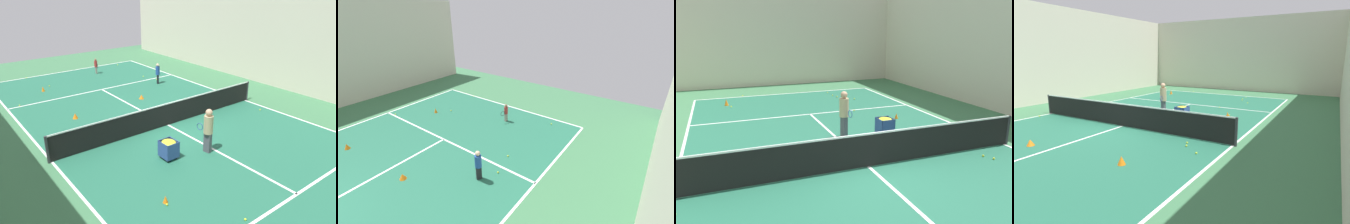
% 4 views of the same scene
% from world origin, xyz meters
% --- Properties ---
extents(ground_plane, '(34.33, 34.33, 0.00)m').
position_xyz_m(ground_plane, '(0.00, 0.00, 0.00)').
color(ground_plane, '#3D754C').
extents(court_playing_area, '(10.60, 23.64, 0.00)m').
position_xyz_m(court_playing_area, '(0.00, 0.00, 0.00)').
color(court_playing_area, '#23664C').
rests_on(court_playing_area, ground).
extents(line_baseline_far, '(10.60, 0.10, 0.00)m').
position_xyz_m(line_baseline_far, '(0.00, 11.82, 0.01)').
color(line_baseline_far, white).
rests_on(line_baseline_far, ground).
extents(line_sideline_right, '(0.10, 23.64, 0.00)m').
position_xyz_m(line_sideline_right, '(5.30, 0.00, 0.01)').
color(line_sideline_right, white).
rests_on(line_sideline_right, ground).
extents(line_service_far, '(10.60, 0.10, 0.00)m').
position_xyz_m(line_service_far, '(0.00, 6.50, 0.01)').
color(line_service_far, white).
rests_on(line_service_far, ground).
extents(line_centre_service, '(0.10, 13.00, 0.00)m').
position_xyz_m(line_centre_service, '(0.00, 0.00, 0.01)').
color(line_centre_service, white).
rests_on(line_centre_service, ground).
extents(hall_enclosure_far, '(17.30, 0.15, 6.53)m').
position_xyz_m(hall_enclosure_far, '(0.00, 15.24, 3.26)').
color(hall_enclosure_far, beige).
rests_on(hall_enclosure_far, ground).
extents(tennis_net, '(10.90, 0.10, 1.06)m').
position_xyz_m(tennis_net, '(0.00, 0.00, 0.55)').
color(tennis_net, '#2D2D33').
rests_on(tennis_net, ground).
extents(coach_at_net, '(0.40, 0.69, 1.75)m').
position_xyz_m(coach_at_net, '(0.32, 2.87, 1.01)').
color(coach_at_net, '#4C4C56').
rests_on(coach_at_net, ground).
extents(ball_cart, '(0.56, 0.59, 0.73)m').
position_xyz_m(ball_cart, '(1.79, 2.36, 0.51)').
color(ball_cart, '#2D478C').
rests_on(ball_cart, ground).
extents(training_cone_3, '(0.16, 0.16, 0.24)m').
position_xyz_m(training_cone_3, '(3.45, 4.35, 0.12)').
color(training_cone_3, orange).
rests_on(training_cone_3, ground).
extents(training_cone_4, '(0.21, 0.21, 0.33)m').
position_xyz_m(training_cone_4, '(-3.66, 9.84, 0.17)').
color(training_cone_4, orange).
rests_on(training_cone_4, ground).
extents(tennis_ball_0, '(0.07, 0.07, 0.07)m').
position_xyz_m(tennis_ball_0, '(-3.46, 9.33, 0.04)').
color(tennis_ball_0, yellow).
rests_on(tennis_ball_0, ground).
extents(tennis_ball_1, '(0.07, 0.07, 0.07)m').
position_xyz_m(tennis_ball_1, '(2.53, 9.71, 0.04)').
color(tennis_ball_1, yellow).
rests_on(tennis_ball_1, ground).
extents(tennis_ball_5, '(0.07, 0.07, 0.07)m').
position_xyz_m(tennis_ball_5, '(3.50, 4.49, 0.04)').
color(tennis_ball_5, yellow).
rests_on(tennis_ball_5, ground).
extents(tennis_ball_7, '(0.07, 0.07, 0.07)m').
position_xyz_m(tennis_ball_7, '(2.40, 11.09, 0.04)').
color(tennis_ball_7, yellow).
rests_on(tennis_ball_7, ground).
extents(tennis_ball_8, '(0.07, 0.07, 0.07)m').
position_xyz_m(tennis_ball_8, '(3.24, 8.75, 0.04)').
color(tennis_ball_8, yellow).
rests_on(tennis_ball_8, ground).
extents(tennis_ball_9, '(0.07, 0.07, 0.07)m').
position_xyz_m(tennis_ball_9, '(3.91, -0.93, 0.04)').
color(tennis_ball_9, yellow).
rests_on(tennis_ball_9, ground).
extents(tennis_ball_12, '(0.07, 0.07, 0.07)m').
position_xyz_m(tennis_ball_12, '(-2.67, 12.01, 0.04)').
color(tennis_ball_12, yellow).
rests_on(tennis_ball_12, ground).
extents(tennis_ball_14, '(0.07, 0.07, 0.07)m').
position_xyz_m(tennis_ball_14, '(2.19, 6.30, 0.04)').
color(tennis_ball_14, yellow).
rests_on(tennis_ball_14, ground).
extents(tennis_ball_15, '(0.07, 0.07, 0.07)m').
position_xyz_m(tennis_ball_15, '(2.42, 10.19, 0.04)').
color(tennis_ball_15, yellow).
rests_on(tennis_ball_15, ground).
extents(tennis_ball_16, '(0.07, 0.07, 0.07)m').
position_xyz_m(tennis_ball_16, '(3.77, -0.63, 0.04)').
color(tennis_ball_16, yellow).
rests_on(tennis_ball_16, ground).
extents(tennis_ball_18, '(0.07, 0.07, 0.07)m').
position_xyz_m(tennis_ball_18, '(-4.76, 1.42, 0.04)').
color(tennis_ball_18, yellow).
rests_on(tennis_ball_18, ground).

